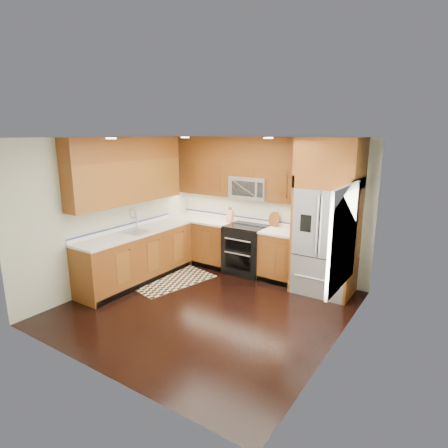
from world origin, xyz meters
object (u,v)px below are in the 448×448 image
Objects in this scene: rug at (172,280)px; knife_block at (230,216)px; range at (246,249)px; utensil_crock at (294,223)px; refrigerator at (327,217)px.

knife_block reaches higher than rug.
utensil_crock is (0.86, 0.22, 0.60)m from range.
refrigerator is at bearing -1.40° from range.
range is 1.07m from utensil_crock.
utensil_crock reaches higher than rug.
knife_block is 0.80× the size of utensil_crock.
refrigerator is 7.09× the size of utensil_crock.
knife_block is (0.49, 1.26, 1.05)m from rug.
rug is 5.06× the size of knife_block.
rug is at bearing -130.39° from range.
knife_block reaches higher than range.
range is 0.36× the size of refrigerator.
range is 0.64× the size of rug.
utensil_crock reaches higher than knife_block.
refrigerator reaches higher than utensil_crock.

